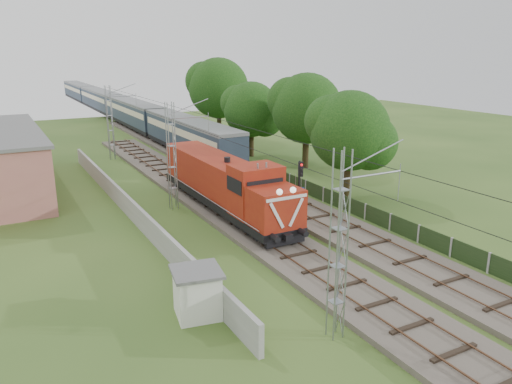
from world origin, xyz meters
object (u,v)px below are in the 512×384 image
signal_post (300,182)px  relay_hut (197,293)px  coach_rake (115,105)px  locomotive (225,183)px

signal_post → relay_hut: signal_post is taller
coach_rake → signal_post: 60.22m
signal_post → relay_hut: bearing=-143.4°
signal_post → locomotive: bearing=122.0°
locomotive → relay_hut: locomotive is taller
locomotive → signal_post: 6.04m
locomotive → signal_post: size_ratio=3.84×
coach_rake → signal_post: signal_post is taller
signal_post → coach_rake: bearing=88.3°
locomotive → signal_post: bearing=-58.0°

